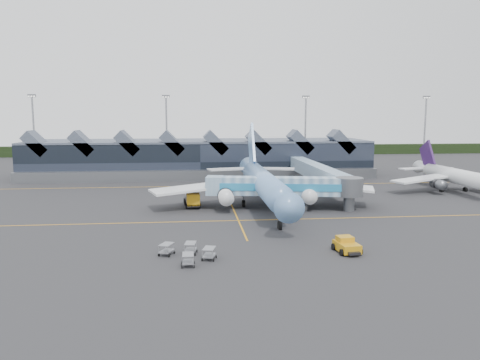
{
  "coord_description": "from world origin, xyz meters",
  "views": [
    {
      "loc": [
        -7.01,
        -78.84,
        16.38
      ],
      "look_at": [
        1.25,
        1.72,
        5.0
      ],
      "focal_mm": 35.0,
      "sensor_mm": 36.0,
      "label": 1
    }
  ],
  "objects": [
    {
      "name": "ground",
      "position": [
        0.0,
        0.0,
        0.0
      ],
      "size": [
        260.0,
        260.0,
        0.0
      ],
      "primitive_type": "plane",
      "color": "#2A2A2C",
      "rests_on": "ground"
    },
    {
      "name": "light_masts",
      "position": [
        21.0,
        62.8,
        12.49
      ],
      "size": [
        132.4,
        42.56,
        22.45
      ],
      "color": "gray",
      "rests_on": "ground"
    },
    {
      "name": "taxi_stripes",
      "position": [
        0.0,
        10.0,
        0.01
      ],
      "size": [
        120.0,
        60.0,
        0.01
      ],
      "color": "orange",
      "rests_on": "ground"
    },
    {
      "name": "fuel_truck",
      "position": [
        -7.22,
        5.21,
        1.69
      ],
      "size": [
        3.1,
        9.05,
        3.01
      ],
      "rotation": [
        0.0,
        0.0,
        0.07
      ],
      "color": "black",
      "rests_on": "ground"
    },
    {
      "name": "main_airliner",
      "position": [
        5.52,
        3.12,
        4.41
      ],
      "size": [
        40.64,
        46.6,
        15.0
      ],
      "rotation": [
        0.0,
        0.0,
        -0.01
      ],
      "color": "#729AE8",
      "rests_on": "ground"
    },
    {
      "name": "terminal",
      "position": [
        -5.07,
        47.35,
        4.88
      ],
      "size": [
        90.0,
        22.25,
        12.52
      ],
      "color": "black",
      "rests_on": "ground"
    },
    {
      "name": "pushback_tug",
      "position": [
        11.24,
        -26.13,
        0.82
      ],
      "size": [
        2.96,
        4.32,
        1.82
      ],
      "rotation": [
        0.0,
        0.0,
        0.11
      ],
      "color": "#C68A12",
      "rests_on": "ground"
    },
    {
      "name": "tree_line_far",
      "position": [
        0.0,
        110.0,
        2.0
      ],
      "size": [
        260.0,
        4.0,
        4.0
      ],
      "primitive_type": "cube",
      "color": "black",
      "rests_on": "ground"
    },
    {
      "name": "baggage_carts",
      "position": [
        -7.59,
        -26.68,
        0.76
      ],
      "size": [
        6.77,
        6.52,
        1.36
      ],
      "rotation": [
        0.0,
        0.0,
        -0.25
      ],
      "color": "gray",
      "rests_on": "ground"
    },
    {
      "name": "jet_bridge",
      "position": [
        10.11,
        -0.93,
        4.0
      ],
      "size": [
        26.76,
        8.08,
        5.85
      ],
      "rotation": [
        0.0,
        0.0,
        -0.17
      ],
      "color": "#6A8FB1",
      "rests_on": "ground"
    },
    {
      "name": "regional_jet",
      "position": [
        48.49,
        14.75,
        3.41
      ],
      "size": [
        28.78,
        31.27,
        10.76
      ],
      "rotation": [
        0.0,
        0.0,
        0.02
      ],
      "color": "white",
      "rests_on": "ground"
    }
  ]
}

